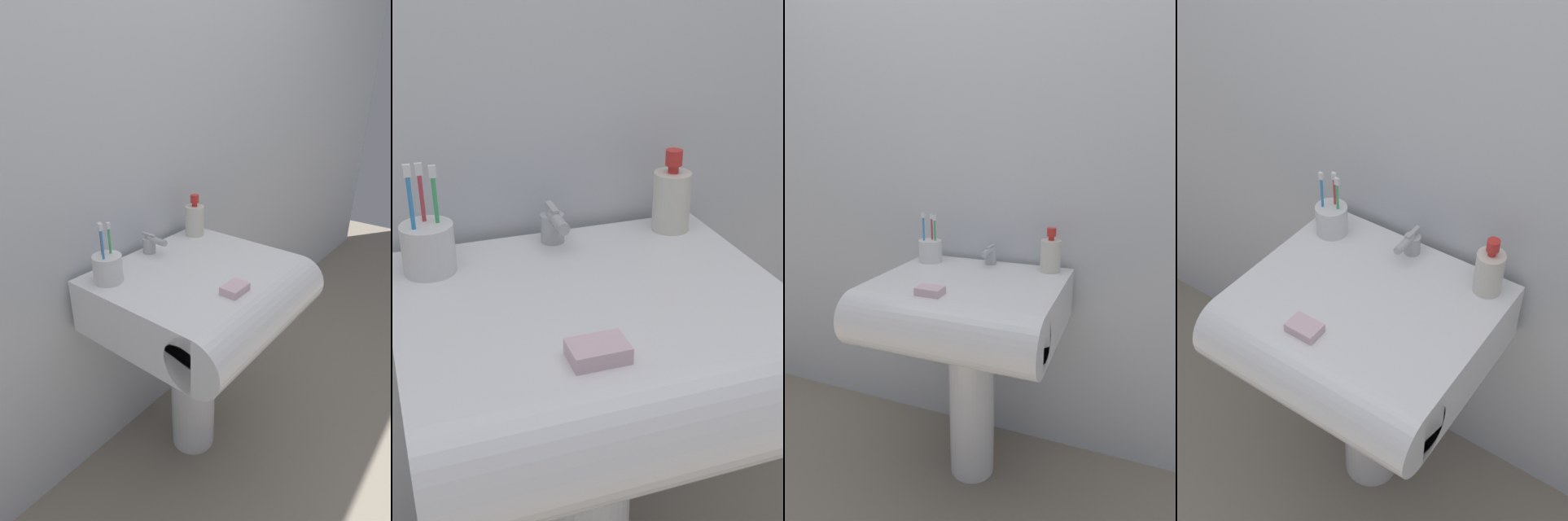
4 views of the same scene
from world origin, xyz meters
The scene contains 8 objects.
ground_plane centered at (0.00, 0.00, 0.00)m, with size 6.00×6.00×0.00m, color gray.
wall_back centered at (0.00, 0.28, 1.20)m, with size 5.00×0.05×2.40m, color silver.
sink_pedestal centered at (0.00, 0.00, 0.30)m, with size 0.17×0.17×0.59m, color white.
sink_basin centered at (0.00, -0.07, 0.68)m, with size 0.62×0.57×0.18m.
faucet centered at (0.00, 0.18, 0.80)m, with size 0.04×0.10×0.07m.
toothbrush_cup centered at (-0.23, 0.14, 0.81)m, with size 0.09×0.09×0.19m.
soap_bottle centered at (0.23, 0.18, 0.83)m, with size 0.07×0.07×0.16m.
bar_soap centered at (-0.05, -0.20, 0.78)m, with size 0.08×0.06×0.02m, color silver.
Camera 1 is at (-0.92, -0.74, 1.35)m, focal length 28.00 mm.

